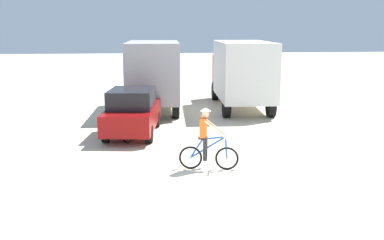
{
  "coord_description": "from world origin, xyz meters",
  "views": [
    {
      "loc": [
        -1.44,
        -10.45,
        4.06
      ],
      "look_at": [
        0.08,
        3.77,
        1.1
      ],
      "focal_mm": 42.35,
      "sensor_mm": 36.0,
      "label": 1
    }
  ],
  "objects": [
    {
      "name": "bicycle_spare",
      "position": [
        -2.43,
        5.64,
        0.4
      ],
      "size": [
        1.14,
        1.38,
        0.97
      ],
      "color": "black",
      "rests_on": "ground"
    },
    {
      "name": "box_truck_grey_hauler",
      "position": [
        -0.96,
        11.9,
        1.87
      ],
      "size": [
        2.67,
        6.85,
        3.35
      ],
      "color": "#9E9EA3",
      "rests_on": "ground"
    },
    {
      "name": "ground_plane",
      "position": [
        0.0,
        0.0,
        0.0
      ],
      "size": [
        120.0,
        120.0,
        0.0
      ],
      "primitive_type": "plane",
      "color": "beige"
    },
    {
      "name": "box_truck_white_box",
      "position": [
        3.39,
        11.67,
        1.87
      ],
      "size": [
        2.71,
        6.86,
        3.35
      ],
      "color": "white",
      "rests_on": "ground"
    },
    {
      "name": "sedan_parked",
      "position": [
        -1.9,
        6.58,
        0.88
      ],
      "size": [
        2.29,
        4.39,
        1.76
      ],
      "color": "maroon",
      "rests_on": "ground"
    },
    {
      "name": "cyclist_orange_shirt",
      "position": [
        0.31,
        1.99,
        0.85
      ],
      "size": [
        1.71,
        0.55,
        1.82
      ],
      "color": "black",
      "rests_on": "ground"
    }
  ]
}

